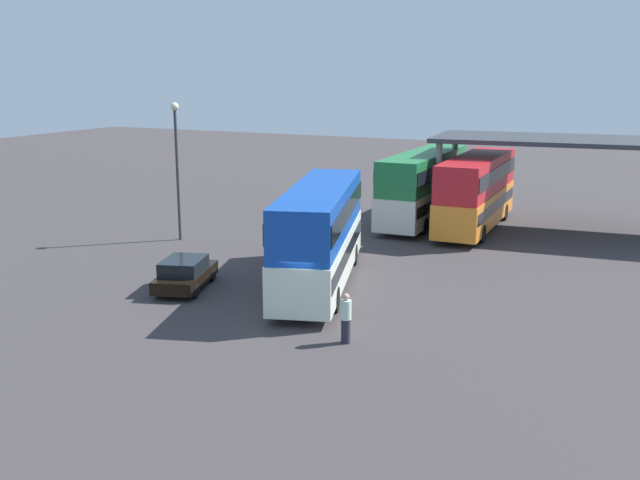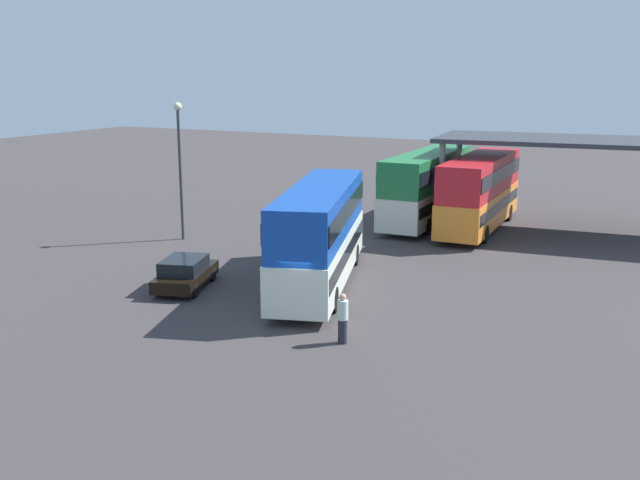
{
  "view_description": "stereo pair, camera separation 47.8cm",
  "coord_description": "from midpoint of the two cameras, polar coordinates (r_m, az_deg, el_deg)",
  "views": [
    {
      "loc": [
        12.4,
        -23.35,
        9.2
      ],
      "look_at": [
        -1.02,
        4.31,
        2.0
      ],
      "focal_mm": 41.24,
      "sensor_mm": 36.0,
      "label": 1
    },
    {
      "loc": [
        12.83,
        -23.14,
        9.2
      ],
      "look_at": [
        -1.02,
        4.31,
        2.0
      ],
      "focal_mm": 41.24,
      "sensor_mm": 36.0,
      "label": 2
    }
  ],
  "objects": [
    {
      "name": "pedestrian_waiting",
      "position": [
        25.19,
        1.47,
        -6.09
      ],
      "size": [
        0.38,
        0.38,
        1.77
      ],
      "rotation": [
        0.0,
        0.0,
        2.91
      ],
      "color": "#262633",
      "rests_on": "ground_plane"
    },
    {
      "name": "double_decker_mid_row",
      "position": [
        43.62,
        11.73,
        3.85
      ],
      "size": [
        2.84,
        10.92,
        4.27
      ],
      "rotation": [
        0.0,
        0.0,
        1.6
      ],
      "color": "orange",
      "rests_on": "ground_plane"
    },
    {
      "name": "lamppost_tall",
      "position": [
        40.43,
        -11.4,
        6.56
      ],
      "size": [
        0.44,
        0.44,
        7.45
      ],
      "color": "#33353A",
      "rests_on": "ground_plane"
    },
    {
      "name": "depot_canopy",
      "position": [
        44.25,
        19.63,
        6.95
      ],
      "size": [
        17.35,
        7.99,
        5.35
      ],
      "rotation": [
        0.0,
        0.0,
        0.1
      ],
      "color": "#33353A",
      "rests_on": "ground_plane"
    },
    {
      "name": "double_decker_near_canopy",
      "position": [
        45.14,
        7.74,
        4.31
      ],
      "size": [
        2.75,
        11.14,
        4.25
      ],
      "rotation": [
        0.0,
        0.0,
        1.59
      ],
      "color": "silver",
      "rests_on": "ground_plane"
    },
    {
      "name": "double_decker_main",
      "position": [
        31.51,
        -0.43,
        0.65
      ],
      "size": [
        5.78,
        11.68,
        4.32
      ],
      "rotation": [
        0.0,
        0.0,
        1.87
      ],
      "color": "silver",
      "rests_on": "ground_plane"
    },
    {
      "name": "ground_plane",
      "position": [
        28.0,
        -2.48,
        -6.01
      ],
      "size": [
        140.0,
        140.0,
        0.0
      ],
      "primitive_type": "plane",
      "color": "#3C3739"
    },
    {
      "name": "parked_hatchback",
      "position": [
        31.89,
        -10.86,
        -2.57
      ],
      "size": [
        2.85,
        4.29,
        1.35
      ],
      "rotation": [
        0.0,
        0.0,
        1.88
      ],
      "color": "black",
      "rests_on": "ground_plane"
    }
  ]
}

